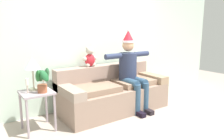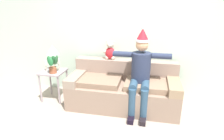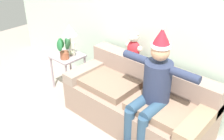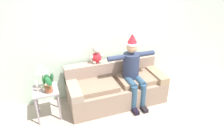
{
  "view_description": "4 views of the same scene",
  "coord_description": "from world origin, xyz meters",
  "px_view_note": "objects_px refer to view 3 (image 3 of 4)",
  "views": [
    {
      "loc": [
        -2.27,
        -2.25,
        1.55
      ],
      "look_at": [
        -0.13,
        0.85,
        0.82
      ],
      "focal_mm": 34.84,
      "sensor_mm": 36.0,
      "label": 1
    },
    {
      "loc": [
        0.46,
        -2.3,
        1.9
      ],
      "look_at": [
        -0.18,
        0.82,
        0.77
      ],
      "focal_mm": 30.49,
      "sensor_mm": 36.0,
      "label": 2
    },
    {
      "loc": [
        1.68,
        -1.39,
        2.44
      ],
      "look_at": [
        -0.27,
        0.78,
        0.84
      ],
      "focal_mm": 41.17,
      "sensor_mm": 36.0,
      "label": 3
    },
    {
      "loc": [
        -1.35,
        -2.44,
        2.67
      ],
      "look_at": [
        -0.13,
        0.88,
        0.83
      ],
      "focal_mm": 32.44,
      "sensor_mm": 36.0,
      "label": 4
    }
  ],
  "objects_px": {
    "teddy_bear": "(134,45)",
    "candle_short": "(73,48)",
    "person_seated": "(153,87)",
    "side_table": "(68,62)",
    "table_lamp": "(69,31)",
    "candle_tall": "(61,46)",
    "couch": "(138,102)",
    "potted_plant": "(64,48)"
  },
  "relations": [
    {
      "from": "teddy_bear",
      "to": "side_table",
      "type": "xyz_separation_m",
      "value": [
        -1.11,
        -0.33,
        -0.51
      ]
    },
    {
      "from": "person_seated",
      "to": "couch",
      "type": "bearing_deg",
      "value": 152.83
    },
    {
      "from": "person_seated",
      "to": "side_table",
      "type": "xyz_separation_m",
      "value": [
        -1.74,
        0.11,
        -0.29
      ]
    },
    {
      "from": "couch",
      "to": "potted_plant",
      "type": "bearing_deg",
      "value": -173.42
    },
    {
      "from": "side_table",
      "to": "potted_plant",
      "type": "distance_m",
      "value": 0.33
    },
    {
      "from": "table_lamp",
      "to": "candle_short",
      "type": "relative_size",
      "value": 2.01
    },
    {
      "from": "side_table",
      "to": "table_lamp",
      "type": "xyz_separation_m",
      "value": [
        -0.01,
        0.09,
        0.51
      ]
    },
    {
      "from": "couch",
      "to": "teddy_bear",
      "type": "bearing_deg",
      "value": 139.18
    },
    {
      "from": "person_seated",
      "to": "side_table",
      "type": "height_order",
      "value": "person_seated"
    },
    {
      "from": "teddy_bear",
      "to": "side_table",
      "type": "distance_m",
      "value": 1.26
    },
    {
      "from": "candle_tall",
      "to": "candle_short",
      "type": "bearing_deg",
      "value": 13.23
    },
    {
      "from": "side_table",
      "to": "candle_tall",
      "type": "xyz_separation_m",
      "value": [
        -0.13,
        -0.02,
        0.26
      ]
    },
    {
      "from": "candle_tall",
      "to": "person_seated",
      "type": "bearing_deg",
      "value": -2.64
    },
    {
      "from": "table_lamp",
      "to": "candle_tall",
      "type": "bearing_deg",
      "value": -137.16
    },
    {
      "from": "potted_plant",
      "to": "candle_tall",
      "type": "relative_size",
      "value": 1.66
    },
    {
      "from": "teddy_bear",
      "to": "candle_short",
      "type": "bearing_deg",
      "value": -163.4
    },
    {
      "from": "potted_plant",
      "to": "candle_tall",
      "type": "height_order",
      "value": "potted_plant"
    },
    {
      "from": "table_lamp",
      "to": "potted_plant",
      "type": "bearing_deg",
      "value": -68.07
    },
    {
      "from": "candle_tall",
      "to": "candle_short",
      "type": "distance_m",
      "value": 0.26
    },
    {
      "from": "table_lamp",
      "to": "candle_short",
      "type": "xyz_separation_m",
      "value": [
        0.13,
        -0.05,
        -0.23
      ]
    },
    {
      "from": "side_table",
      "to": "candle_short",
      "type": "relative_size",
      "value": 2.43
    },
    {
      "from": "person_seated",
      "to": "candle_short",
      "type": "relative_size",
      "value": 6.1
    },
    {
      "from": "couch",
      "to": "candle_tall",
      "type": "bearing_deg",
      "value": -177.2
    },
    {
      "from": "couch",
      "to": "side_table",
      "type": "relative_size",
      "value": 3.32
    },
    {
      "from": "couch",
      "to": "teddy_bear",
      "type": "height_order",
      "value": "teddy_bear"
    },
    {
      "from": "person_seated",
      "to": "side_table",
      "type": "bearing_deg",
      "value": 176.51
    },
    {
      "from": "side_table",
      "to": "candle_short",
      "type": "xyz_separation_m",
      "value": [
        0.13,
        0.04,
        0.28
      ]
    },
    {
      "from": "couch",
      "to": "candle_tall",
      "type": "xyz_separation_m",
      "value": [
        -1.55,
        -0.08,
        0.42
      ]
    },
    {
      "from": "person_seated",
      "to": "candle_short",
      "type": "height_order",
      "value": "person_seated"
    },
    {
      "from": "teddy_bear",
      "to": "candle_short",
      "type": "relative_size",
      "value": 1.52
    },
    {
      "from": "candle_short",
      "to": "teddy_bear",
      "type": "bearing_deg",
      "value": 16.6
    },
    {
      "from": "side_table",
      "to": "potted_plant",
      "type": "bearing_deg",
      "value": -54.88
    },
    {
      "from": "person_seated",
      "to": "table_lamp",
      "type": "xyz_separation_m",
      "value": [
        -1.75,
        0.2,
        0.22
      ]
    },
    {
      "from": "couch",
      "to": "candle_short",
      "type": "relative_size",
      "value": 8.09
    },
    {
      "from": "teddy_bear",
      "to": "side_table",
      "type": "relative_size",
      "value": 0.62
    },
    {
      "from": "couch",
      "to": "person_seated",
      "type": "xyz_separation_m",
      "value": [
        0.32,
        -0.16,
        0.45
      ]
    },
    {
      "from": "person_seated",
      "to": "side_table",
      "type": "distance_m",
      "value": 1.77
    },
    {
      "from": "teddy_bear",
      "to": "table_lamp",
      "type": "height_order",
      "value": "teddy_bear"
    },
    {
      "from": "side_table",
      "to": "potted_plant",
      "type": "xyz_separation_m",
      "value": [
        0.07,
        -0.1,
        0.3
      ]
    },
    {
      "from": "candle_tall",
      "to": "candle_short",
      "type": "xyz_separation_m",
      "value": [
        0.26,
        0.06,
        0.02
      ]
    },
    {
      "from": "table_lamp",
      "to": "potted_plant",
      "type": "distance_m",
      "value": 0.29
    },
    {
      "from": "person_seated",
      "to": "candle_tall",
      "type": "height_order",
      "value": "person_seated"
    }
  ]
}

